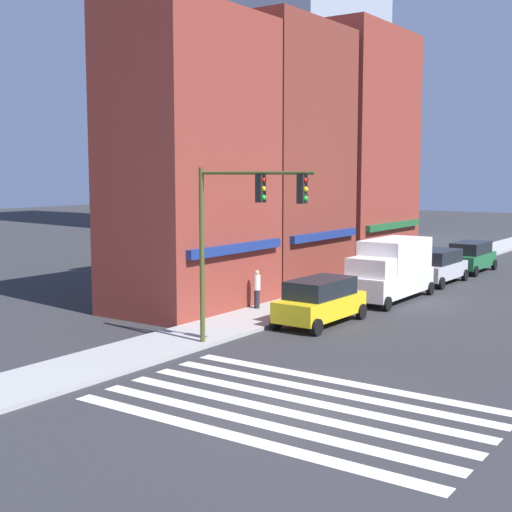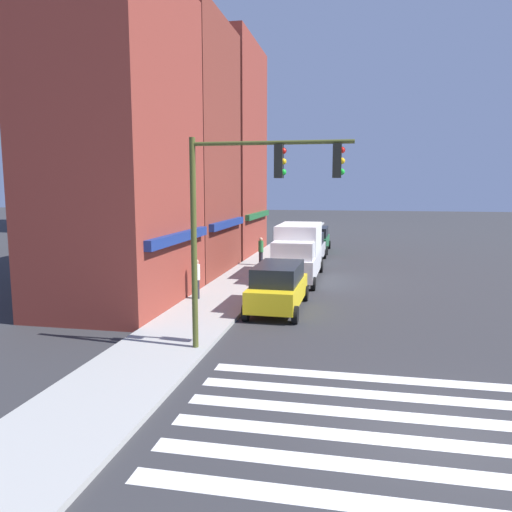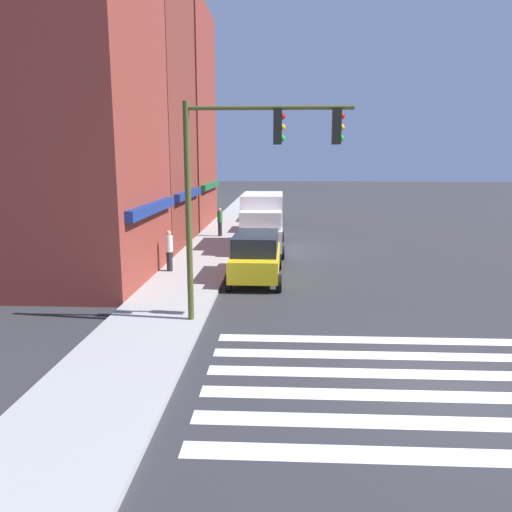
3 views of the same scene
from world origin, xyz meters
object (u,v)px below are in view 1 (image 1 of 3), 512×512
Objects in this scene: suv_yellow at (320,300)px; suv_silver at (438,266)px; box_truck_white at (391,269)px; pedestrian_green_top at (372,267)px; traffic_signal at (239,220)px; pedestrian_white_shirt at (257,288)px; suv_green at (471,256)px.

suv_silver is at bearing 0.84° from suv_yellow.
box_truck_white reaches higher than pedestrian_green_top.
box_truck_white is 4.68m from pedestrian_green_top.
suv_silver is at bearing -0.01° from traffic_signal.
traffic_signal is 3.70× the size of pedestrian_white_shirt.
box_truck_white is at bearing -179.76° from suv_green.
pedestrian_white_shirt is at bearing 164.21° from suv_silver.
suv_silver is (13.61, 0.00, 0.00)m from suv_yellow.
pedestrian_green_top is (16.52, 2.79, -3.65)m from traffic_signal.
suv_green reaches higher than pedestrian_white_shirt.
traffic_signal is at bearing -179.20° from suv_yellow.
box_truck_white is 7.35m from pedestrian_white_shirt.
traffic_signal is 17.15m from pedestrian_green_top.
pedestrian_white_shirt is (0.79, 3.80, 0.04)m from suv_yellow.
suv_green is at bearing -0.01° from traffic_signal.
traffic_signal is at bearing -179.77° from suv_green.
pedestrian_white_shirt is at bearing 168.74° from suv_green.
suv_silver and suv_green have the same top height.
suv_silver reaches higher than pedestrian_white_shirt.
box_truck_white is at bearing -134.60° from pedestrian_white_shirt.
box_truck_white is (7.05, -0.00, 0.56)m from suv_yellow.
suv_green is (25.19, -0.00, -3.70)m from traffic_signal.
suv_green is 9.11m from pedestrian_green_top.
pedestrian_green_top is (3.72, 2.79, -0.51)m from box_truck_white.
suv_silver is 2.67× the size of pedestrian_white_shirt.
suv_green is (5.83, 0.00, 0.00)m from suv_silver.
box_truck_white is 3.51× the size of pedestrian_white_shirt.
pedestrian_green_top is (10.78, 2.79, 0.04)m from suv_yellow.
suv_silver is 2.67× the size of pedestrian_green_top.
traffic_signal is 13.18m from box_truck_white.
suv_green is 2.66× the size of pedestrian_white_shirt.
box_truck_white is 1.32× the size of suv_green.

